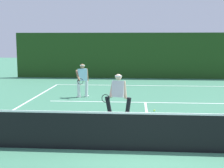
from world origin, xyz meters
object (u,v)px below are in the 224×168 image
object	(u,v)px
tennis_ball_extra	(93,133)
player_far	(82,79)
player_near	(118,95)
tennis_ball	(154,110)

from	to	relation	value
tennis_ball_extra	player_far	bearing A→B (deg)	102.60
player_near	player_far	bearing A→B (deg)	-53.44
player_far	tennis_ball_extra	bearing A→B (deg)	75.68
player_near	tennis_ball_extra	world-z (taller)	player_near
player_near	player_far	distance (m)	4.86
player_far	tennis_ball	bearing A→B (deg)	112.88
player_near	player_far	world-z (taller)	player_near
tennis_ball	player_far	bearing A→B (deg)	139.80
player_far	player_near	bearing A→B (deg)	87.89
player_far	tennis_ball	xyz separation A→B (m)	(3.42, -2.89, -0.89)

